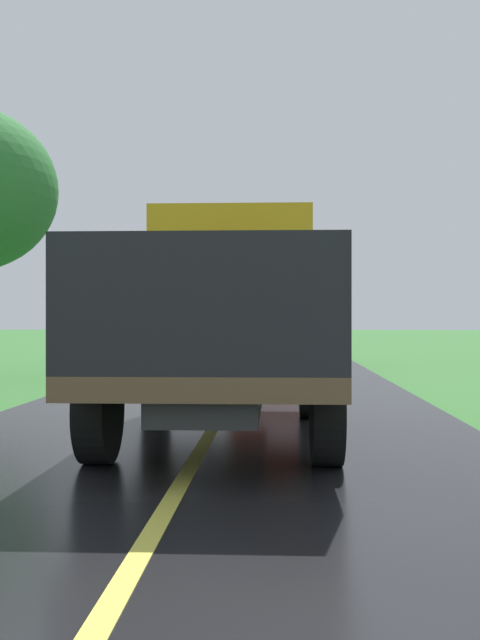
% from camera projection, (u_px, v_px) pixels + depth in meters
% --- Properties ---
extents(banana_truck_near, '(2.38, 5.82, 2.80)m').
position_uv_depth(banana_truck_near, '(227.00, 315.00, 9.50)').
color(banana_truck_near, '#2D2D30').
rests_on(banana_truck_near, road_surface).
extents(banana_truck_far, '(2.38, 5.81, 2.80)m').
position_uv_depth(banana_truck_far, '(274.00, 316.00, 23.31)').
color(banana_truck_far, '#2D2D30').
rests_on(banana_truck_far, road_surface).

